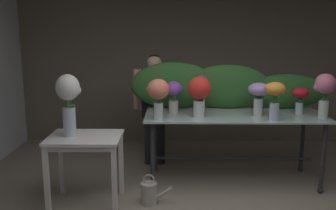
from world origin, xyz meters
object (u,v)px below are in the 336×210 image
(vase_coral_lilies, at_px, (158,93))
(vase_crimson_hydrangea, at_px, (300,97))
(side_table_white, at_px, (85,145))
(watering_can, at_px, (149,193))
(vase_lilac_carnations, at_px, (259,94))
(vase_scarlet_peonies, at_px, (199,92))
(vase_white_roses_tall, at_px, (68,99))
(vase_violet_snapdragons, at_px, (173,93))
(display_table_glass, at_px, (234,124))
(vase_sunset_stock, at_px, (275,95))
(florist, at_px, (154,98))
(vase_magenta_roses, at_px, (201,90))
(vase_rosy_ranunculus, at_px, (325,90))

(vase_coral_lilies, height_order, vase_crimson_hydrangea, vase_coral_lilies)
(side_table_white, xyz_separation_m, watering_can, (0.69, -0.02, -0.54))
(vase_lilac_carnations, relative_size, vase_scarlet_peonies, 0.83)
(vase_scarlet_peonies, relative_size, watering_can, 1.36)
(vase_white_roses_tall, xyz_separation_m, watering_can, (0.84, -0.02, -1.04))
(vase_crimson_hydrangea, bearing_deg, vase_coral_lilies, -170.07)
(vase_violet_snapdragons, bearing_deg, vase_crimson_hydrangea, -1.46)
(display_table_glass, distance_m, vase_sunset_stock, 0.67)
(vase_coral_lilies, bearing_deg, florist, 95.61)
(side_table_white, xyz_separation_m, vase_magenta_roses, (1.29, 0.79, 0.48))
(vase_sunset_stock, height_order, watering_can, vase_sunset_stock)
(vase_sunset_stock, relative_size, watering_can, 1.25)
(florist, height_order, vase_rosy_ranunculus, florist)
(side_table_white, height_order, vase_rosy_ranunculus, vase_rosy_ranunculus)
(side_table_white, bearing_deg, vase_rosy_ranunculus, 8.68)
(vase_rosy_ranunculus, height_order, watering_can, vase_rosy_ranunculus)
(display_table_glass, relative_size, side_table_white, 2.80)
(vase_lilac_carnations, relative_size, vase_rosy_ranunculus, 0.76)
(vase_coral_lilies, height_order, vase_violet_snapdragons, vase_coral_lilies)
(vase_violet_snapdragons, relative_size, vase_sunset_stock, 0.90)
(vase_magenta_roses, height_order, vase_scarlet_peonies, vase_scarlet_peonies)
(vase_violet_snapdragons, bearing_deg, vase_sunset_stock, -18.46)
(vase_violet_snapdragons, bearing_deg, vase_lilac_carnations, -7.29)
(side_table_white, distance_m, vase_sunset_stock, 2.16)
(display_table_glass, distance_m, vase_rosy_ranunculus, 1.11)
(florist, xyz_separation_m, vase_magenta_roses, (0.61, -0.47, 0.19))
(vase_rosy_ranunculus, height_order, vase_white_roses_tall, vase_white_roses_tall)
(vase_rosy_ranunculus, distance_m, vase_sunset_stock, 0.61)
(vase_coral_lilies, xyz_separation_m, vase_magenta_roses, (0.52, 0.46, -0.04))
(vase_coral_lilies, bearing_deg, display_table_glass, 18.66)
(side_table_white, relative_size, watering_can, 2.20)
(vase_scarlet_peonies, xyz_separation_m, vase_white_roses_tall, (-1.40, -0.46, 0.00))
(florist, relative_size, vase_coral_lilies, 3.32)
(display_table_glass, relative_size, vase_white_roses_tall, 3.27)
(display_table_glass, distance_m, vase_lilac_carnations, 0.48)
(display_table_glass, relative_size, vase_violet_snapdragons, 5.47)
(side_table_white, xyz_separation_m, vase_coral_lilies, (0.78, 0.33, 0.51))
(vase_scarlet_peonies, bearing_deg, vase_sunset_stock, -11.51)
(display_table_glass, relative_size, vase_crimson_hydrangea, 6.56)
(florist, bearing_deg, vase_rosy_ranunculus, -23.12)
(florist, relative_size, vase_white_roses_tall, 2.34)
(vase_scarlet_peonies, bearing_deg, display_table_glass, 22.17)
(florist, distance_m, vase_white_roses_tall, 1.53)
(side_table_white, distance_m, vase_violet_snapdragons, 1.25)
(vase_sunset_stock, bearing_deg, vase_coral_lilies, 178.15)
(vase_white_roses_tall, relative_size, watering_can, 1.88)
(vase_violet_snapdragons, height_order, watering_can, vase_violet_snapdragons)
(florist, distance_m, vase_violet_snapdragons, 0.67)
(display_table_glass, bearing_deg, vase_crimson_hydrangea, -0.80)
(vase_white_roses_tall, bearing_deg, vase_magenta_roses, 28.73)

